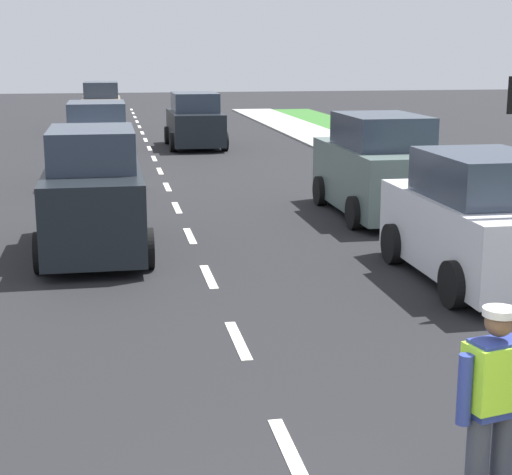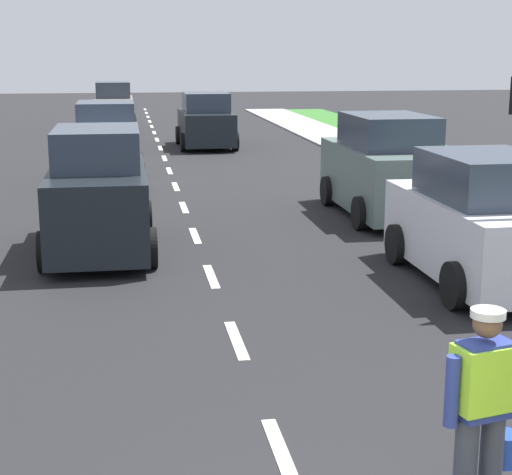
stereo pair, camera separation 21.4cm
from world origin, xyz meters
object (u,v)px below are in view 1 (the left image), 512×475
at_px(road_worker, 496,400).
at_px(car_outgoing_far, 195,122).
at_px(car_oncoming_second, 98,146).
at_px(car_oncoming_third, 101,108).
at_px(car_parked_curbside, 480,222).
at_px(car_oncoming_lead, 94,196).
at_px(car_parked_far, 379,169).

bearing_deg(road_worker, car_outgoing_far, 89.13).
relative_size(car_oncoming_second, car_oncoming_third, 0.88).
xyz_separation_m(car_oncoming_second, car_parked_curbside, (5.89, -10.89, -0.08)).
xyz_separation_m(car_oncoming_second, car_oncoming_lead, (-0.01, -7.90, 0.01)).
height_order(car_oncoming_third, car_oncoming_lead, car_oncoming_lead).
bearing_deg(road_worker, car_parked_far, 75.70).
bearing_deg(car_oncoming_second, car_parked_curbside, -61.59).
bearing_deg(car_oncoming_lead, car_outgoing_far, 77.69).
height_order(road_worker, car_oncoming_third, car_oncoming_third).
distance_m(car_oncoming_third, car_outgoing_far, 7.89).
height_order(car_oncoming_third, car_outgoing_far, car_oncoming_third).
distance_m(car_oncoming_third, car_oncoming_lead, 23.15).
bearing_deg(car_parked_far, car_oncoming_second, 137.64).
bearing_deg(car_parked_curbside, road_worker, -114.15).
bearing_deg(car_outgoing_far, car_oncoming_lead, -102.31).
relative_size(car_oncoming_lead, car_parked_far, 0.93).
bearing_deg(car_parked_far, car_parked_curbside, -91.78).
distance_m(road_worker, car_outgoing_far, 25.25).
xyz_separation_m(car_oncoming_second, car_parked_far, (6.06, -5.52, 0.01)).
bearing_deg(road_worker, car_oncoming_third, 95.41).
relative_size(car_oncoming_second, car_oncoming_lead, 0.93).
bearing_deg(car_oncoming_third, car_outgoing_far, -64.11).
bearing_deg(car_parked_far, car_outgoing_far, 100.64).
xyz_separation_m(car_parked_far, car_parked_curbside, (-0.17, -5.36, -0.09)).
bearing_deg(car_parked_curbside, car_parked_far, 88.22).
xyz_separation_m(car_oncoming_third, car_parked_curbside, (5.85, -26.14, -0.08)).
bearing_deg(car_oncoming_lead, car_oncoming_second, 89.90).
height_order(road_worker, car_oncoming_lead, car_oncoming_lead).
xyz_separation_m(road_worker, car_outgoing_far, (0.38, 25.25, 0.01)).
distance_m(car_oncoming_second, car_parked_curbside, 12.38).
height_order(car_outgoing_far, car_parked_far, car_parked_far).
bearing_deg(car_oncoming_second, road_worker, -79.70).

